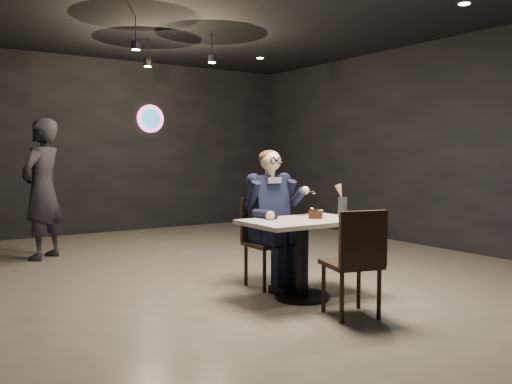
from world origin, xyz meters
TOP-DOWN VIEW (x-y plane):
  - floor at (0.00, 0.00)m, footprint 9.00×9.00m
  - wall_sign at (0.80, 4.47)m, footprint 0.50×0.06m
  - pendant_lights at (0.00, 2.00)m, footprint 1.40×1.20m
  - main_table at (0.11, -0.82)m, footprint 1.10×0.70m
  - chair_far at (0.11, -0.27)m, footprint 0.42×0.46m
  - chair_near at (0.11, -1.48)m, footprint 0.53×0.55m
  - seated_man at (0.11, -0.27)m, footprint 0.60×0.80m
  - dessert_plate at (0.18, -0.91)m, footprint 0.23×0.23m
  - cake_slice at (0.20, -0.91)m, footprint 0.13×0.12m
  - mint_leaf at (0.21, -0.96)m, footprint 0.07×0.04m
  - sundae_glass at (0.55, -0.90)m, footprint 0.09×0.09m
  - wafer_cone at (0.53, -0.88)m, footprint 0.08×0.08m
  - passerby at (-1.49, 2.56)m, footprint 0.78×0.77m

SIDE VIEW (x-z plane):
  - floor at x=0.00m, z-range 0.00..0.00m
  - main_table at x=0.11m, z-range 0.00..0.75m
  - chair_far at x=0.11m, z-range 0.00..0.92m
  - chair_near at x=0.11m, z-range 0.00..0.92m
  - seated_man at x=0.11m, z-range 0.00..1.44m
  - dessert_plate at x=0.18m, z-range 0.75..0.76m
  - cake_slice at x=0.20m, z-range 0.76..0.84m
  - mint_leaf at x=0.21m, z-range 0.84..0.85m
  - sundae_glass at x=0.55m, z-range 0.75..0.95m
  - passerby at x=-1.49m, z-range 0.00..1.82m
  - wafer_cone at x=0.53m, z-range 0.93..1.07m
  - wall_sign at x=0.80m, z-range 1.75..2.25m
  - pendant_lights at x=0.00m, z-range 2.70..3.06m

